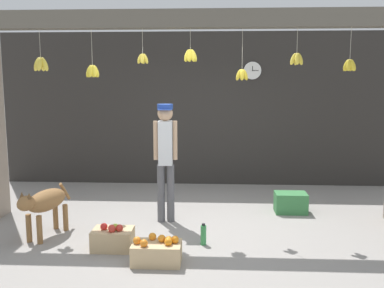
# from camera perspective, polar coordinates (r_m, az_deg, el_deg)

# --- Properties ---
(ground_plane) EXTENTS (60.00, 60.00, 0.00)m
(ground_plane) POSITION_cam_1_polar(r_m,az_deg,el_deg) (6.13, -0.19, -11.09)
(ground_plane) COLOR gray
(shop_back_wall) EXTENTS (7.75, 0.12, 2.98)m
(shop_back_wall) POSITION_cam_1_polar(r_m,az_deg,el_deg) (8.45, 0.80, 4.65)
(shop_back_wall) COLOR #2D2B28
(shop_back_wall) RESTS_ON ground_plane
(storefront_awning) EXTENTS (5.85, 0.26, 0.94)m
(storefront_awning) POSITION_cam_1_polar(r_m,az_deg,el_deg) (5.95, -0.27, 15.92)
(storefront_awning) COLOR #5B564C
(dog) EXTENTS (0.47, 0.99, 0.69)m
(dog) POSITION_cam_1_polar(r_m,az_deg,el_deg) (5.96, -19.07, -7.41)
(dog) COLOR olive
(dog) RESTS_ON ground_plane
(shopkeeper) EXTENTS (0.34, 0.29, 1.72)m
(shopkeeper) POSITION_cam_1_polar(r_m,az_deg,el_deg) (6.15, -3.56, -1.14)
(shopkeeper) COLOR #56565B
(shopkeeper) RESTS_ON ground_plane
(fruit_crate_oranges) EXTENTS (0.55, 0.35, 0.32)m
(fruit_crate_oranges) POSITION_cam_1_polar(r_m,az_deg,el_deg) (4.99, -4.71, -14.14)
(fruit_crate_oranges) COLOR tan
(fruit_crate_oranges) RESTS_ON ground_plane
(fruit_crate_apples) EXTENTS (0.49, 0.34, 0.33)m
(fruit_crate_apples) POSITION_cam_1_polar(r_m,az_deg,el_deg) (5.44, -10.51, -12.26)
(fruit_crate_apples) COLOR tan
(fruit_crate_apples) RESTS_ON ground_plane
(produce_box_green) EXTENTS (0.49, 0.34, 0.31)m
(produce_box_green) POSITION_cam_1_polar(r_m,az_deg,el_deg) (6.93, 13.02, -7.63)
(produce_box_green) COLOR #387A42
(produce_box_green) RESTS_ON ground_plane
(water_bottle) EXTENTS (0.07, 0.07, 0.27)m
(water_bottle) POSITION_cam_1_polar(r_m,az_deg,el_deg) (5.50, 1.54, -12.01)
(water_bottle) COLOR #38934C
(water_bottle) RESTS_ON ground_plane
(wall_clock) EXTENTS (0.36, 0.03, 0.36)m
(wall_clock) POSITION_cam_1_polar(r_m,az_deg,el_deg) (8.38, 8.06, 9.67)
(wall_clock) COLOR black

